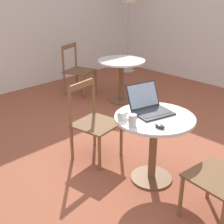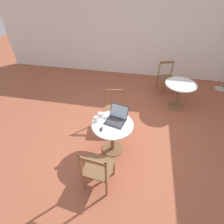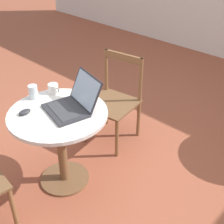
{
  "view_description": "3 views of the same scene",
  "coord_description": "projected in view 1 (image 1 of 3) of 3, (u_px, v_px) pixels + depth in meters",
  "views": [
    {
      "loc": [
        -2.32,
        -1.97,
        1.92
      ],
      "look_at": [
        -0.21,
        0.16,
        0.64
      ],
      "focal_mm": 50.0,
      "sensor_mm": 36.0,
      "label": 1
    },
    {
      "loc": [
        0.33,
        -2.65,
        2.9
      ],
      "look_at": [
        -0.19,
        0.05,
        0.68
      ],
      "focal_mm": 28.0,
      "sensor_mm": 36.0,
      "label": 2
    },
    {
      "loc": [
        1.58,
        -1.52,
        2.0
      ],
      "look_at": [
        0.0,
        0.17,
        0.53
      ],
      "focal_mm": 50.0,
      "sensor_mm": 36.0,
      "label": 3
    }
  ],
  "objects": [
    {
      "name": "chair_near_front",
      "position": [
        224.0,
        179.0,
        2.51
      ],
      "size": [
        0.5,
        0.5,
        0.88
      ],
      "color": "brown",
      "rests_on": "ground_plane"
    },
    {
      "name": "chair_mid_back",
      "position": [
        78.0,
        70.0,
        5.52
      ],
      "size": [
        0.58,
        0.58,
        0.88
      ],
      "color": "brown",
      "rests_on": "ground_plane"
    },
    {
      "name": "chair_near_back",
      "position": [
        93.0,
        122.0,
        3.51
      ],
      "size": [
        0.52,
        0.52,
        0.88
      ],
      "color": "brown",
      "rests_on": "ground_plane"
    },
    {
      "name": "mouse",
      "position": [
        160.0,
        126.0,
        2.75
      ],
      "size": [
        0.06,
        0.1,
        0.03
      ],
      "color": "#2D2D33",
      "rests_on": "cafe_table_near"
    },
    {
      "name": "ground_plane",
      "position": [
        135.0,
        162.0,
        3.54
      ],
      "size": [
        16.0,
        16.0,
        0.0
      ],
      "primitive_type": "plane",
      "color": "#9E5138"
    },
    {
      "name": "cafe_table_near",
      "position": [
        154.0,
        132.0,
        3.05
      ],
      "size": [
        0.78,
        0.78,
        0.71
      ],
      "color": "brown",
      "rests_on": "ground_plane"
    },
    {
      "name": "laptop",
      "position": [
        150.0,
        107.0,
        3.06
      ],
      "size": [
        0.43,
        0.45,
        0.26
      ],
      "color": "#2D2D33",
      "rests_on": "cafe_table_near"
    },
    {
      "name": "cafe_table_mid",
      "position": [
        121.0,
        70.0,
        5.13
      ],
      "size": [
        0.78,
        0.78,
        0.71
      ],
      "color": "brown",
      "rests_on": "ground_plane"
    },
    {
      "name": "floor_lamp",
      "position": [
        129.0,
        3.0,
        6.51
      ],
      "size": [
        0.32,
        0.32,
        1.72
      ],
      "color": "#B7B7B7",
      "rests_on": "ground_plane"
    },
    {
      "name": "mug",
      "position": [
        122.0,
        116.0,
        2.9
      ],
      "size": [
        0.12,
        0.09,
        0.08
      ],
      "color": "silver",
      "rests_on": "cafe_table_near"
    },
    {
      "name": "drinking_glass",
      "position": [
        133.0,
        121.0,
        2.76
      ],
      "size": [
        0.08,
        0.08,
        0.11
      ],
      "color": "silver",
      "rests_on": "cafe_table_near"
    }
  ]
}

